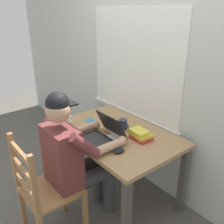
# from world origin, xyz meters

# --- Properties ---
(ground_plane) EXTENTS (8.00, 8.00, 0.00)m
(ground_plane) POSITION_xyz_m (0.00, 0.00, 0.00)
(ground_plane) COLOR #56514C
(back_wall) EXTENTS (6.00, 0.08, 2.60)m
(back_wall) POSITION_xyz_m (-0.01, 0.48, 1.30)
(back_wall) COLOR beige
(back_wall) RESTS_ON ground
(desk) EXTENTS (1.20, 0.79, 0.74)m
(desk) POSITION_xyz_m (0.00, 0.00, 0.63)
(desk) COLOR #9E7A51
(desk) RESTS_ON ground
(seated_person) EXTENTS (0.50, 0.60, 1.26)m
(seated_person) POSITION_xyz_m (0.04, -0.47, 0.69)
(seated_person) COLOR brown
(seated_person) RESTS_ON ground
(wooden_chair) EXTENTS (0.42, 0.42, 0.95)m
(wooden_chair) POSITION_xyz_m (0.04, -0.75, 0.47)
(wooden_chair) COLOR olive
(wooden_chair) RESTS_ON ground
(laptop) EXTENTS (0.33, 0.33, 0.22)m
(laptop) POSITION_xyz_m (0.04, -0.18, 0.79)
(laptop) COLOR black
(laptop) RESTS_ON desk
(computer_mouse) EXTENTS (0.06, 0.10, 0.03)m
(computer_mouse) POSITION_xyz_m (0.29, -0.20, 0.75)
(computer_mouse) COLOR black
(computer_mouse) RESTS_ON desk
(coffee_mug_white) EXTENTS (0.12, 0.08, 0.09)m
(coffee_mug_white) POSITION_xyz_m (-0.42, -0.27, 0.78)
(coffee_mug_white) COLOR silver
(coffee_mug_white) RESTS_ON desk
(coffee_mug_dark) EXTENTS (0.12, 0.08, 0.10)m
(coffee_mug_dark) POSITION_xyz_m (-0.01, 0.10, 0.79)
(coffee_mug_dark) COLOR #2D384C
(coffee_mug_dark) RESTS_ON desk
(book_stack_main) EXTENTS (0.20, 0.17, 0.09)m
(book_stack_main) POSITION_xyz_m (0.24, 0.09, 0.78)
(book_stack_main) COLOR #BC332D
(book_stack_main) RESTS_ON desk
(paper_pile_near_laptop) EXTENTS (0.31, 0.28, 0.00)m
(paper_pile_near_laptop) POSITION_xyz_m (0.11, -0.16, 0.74)
(paper_pile_near_laptop) COLOR silver
(paper_pile_near_laptop) RESTS_ON desk
(landscape_photo_print) EXTENTS (0.13, 0.09, 0.00)m
(landscape_photo_print) POSITION_xyz_m (-0.35, -0.04, 0.74)
(landscape_photo_print) COLOR teal
(landscape_photo_print) RESTS_ON desk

